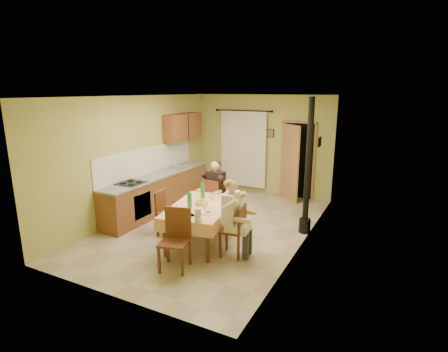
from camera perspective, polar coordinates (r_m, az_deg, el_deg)
The scene contains 17 objects.
floor at distance 7.77m, azimuth -2.00°, elevation -8.21°, with size 4.00×6.00×0.01m, color tan.
room_shell at distance 7.29m, azimuth -2.12°, elevation 5.17°, with size 4.04×6.04×2.82m.
kitchen_run at distance 8.83m, azimuth -10.50°, elevation -2.41°, with size 0.64×3.64×1.56m.
upper_cabinets at distance 9.65m, azimuth -6.72°, elevation 8.01°, with size 0.35×1.40×0.70m, color brown.
curtain at distance 10.18m, azimuth 3.14°, elevation 4.49°, with size 1.70×0.07×2.22m.
doorway at distance 9.65m, azimuth 11.38°, elevation 2.43°, with size 0.96×0.62×2.15m.
dining_table at distance 6.89m, azimuth -3.82°, elevation -7.81°, with size 1.39×1.96×0.76m.
tableware at distance 6.64m, azimuth -4.14°, elevation -4.58°, with size 0.92×1.54×0.33m.
chair_far at distance 7.91m, azimuth -1.53°, elevation -5.54°, with size 0.50×0.50×1.02m.
chair_near at distance 6.01m, azimuth -7.99°, elevation -12.24°, with size 0.56×0.56×1.02m.
chair_right at distance 6.39m, azimuth 1.51°, elevation -10.46°, with size 0.44×0.44×0.96m.
chair_left at distance 7.34m, azimuth -9.20°, elevation -7.34°, with size 0.41×0.41×0.93m.
man_far at distance 7.75m, azimuth -1.49°, elevation -1.42°, with size 0.61×0.49×1.39m.
man_right at distance 6.17m, azimuth 1.43°, elevation -5.46°, with size 0.50×0.61×1.39m.
stove_flue at distance 7.33m, azimuth 13.40°, elevation -1.52°, with size 0.24×0.24×2.80m.
picture_back at distance 9.89m, azimuth 7.62°, elevation 6.95°, with size 0.19×0.03×0.23m, color black.
picture_right at distance 7.72m, azimuth 15.32°, elevation 5.41°, with size 0.03×0.31×0.21m, color brown.
Camera 1 is at (3.50, -6.29, 2.93)m, focal length 28.00 mm.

